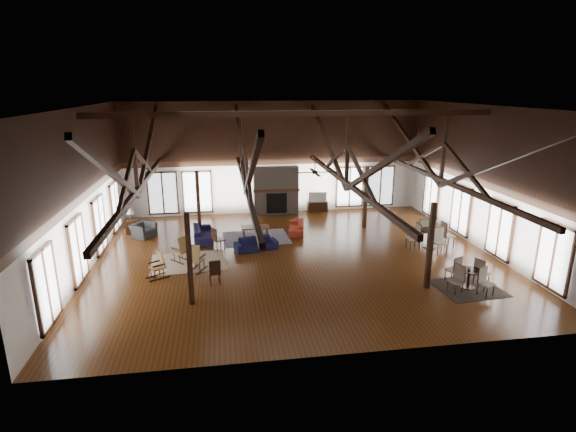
{
  "coord_description": "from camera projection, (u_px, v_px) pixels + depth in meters",
  "views": [
    {
      "loc": [
        -2.91,
        -16.92,
        6.75
      ],
      "look_at": [
        -0.19,
        1.0,
        1.48
      ],
      "focal_mm": 28.0,
      "sensor_mm": 36.0,
      "label": 1
    }
  ],
  "objects": [
    {
      "name": "cafe_table_far",
      "position": [
        431.0,
        235.0,
        19.33
      ],
      "size": [
        2.13,
        2.13,
        1.11
      ],
      "rotation": [
        0.0,
        0.0,
        0.05
      ],
      "color": "black",
      "rests_on": "floor"
    },
    {
      "name": "wall_front",
      "position": [
        345.0,
        247.0,
        10.89
      ],
      "size": [
        16.0,
        0.02,
        6.0
      ],
      "primitive_type": "cube",
      "color": "silver",
      "rests_on": "floor"
    },
    {
      "name": "ceiling",
      "position": [
        297.0,
        107.0,
        16.7
      ],
      "size": [
        16.0,
        14.0,
        0.02
      ],
      "primitive_type": "cube",
      "color": "black",
      "rests_on": "wall_back"
    },
    {
      "name": "coffee_table",
      "position": [
        255.0,
        228.0,
        20.77
      ],
      "size": [
        1.3,
        0.66,
        0.49
      ],
      "rotation": [
        0.0,
        0.0,
        0.01
      ],
      "color": "brown",
      "rests_on": "floor"
    },
    {
      "name": "rocking_chair_c",
      "position": [
        159.0,
        265.0,
        16.35
      ],
      "size": [
        0.88,
        0.75,
        1.0
      ],
      "rotation": [
        0.0,
        0.0,
        2.1
      ],
      "color": "olive",
      "rests_on": "floor"
    },
    {
      "name": "sofa_navy_front",
      "position": [
        256.0,
        244.0,
        19.16
      ],
      "size": [
        1.92,
        1.1,
        0.53
      ],
      "primitive_type": "imported",
      "rotation": [
        0.0,
        0.0,
        0.23
      ],
      "color": "#131335",
      "rests_on": "floor"
    },
    {
      "name": "ceiling_fan",
      "position": [
        315.0,
        171.0,
        16.45
      ],
      "size": [
        1.6,
        1.6,
        0.75
      ],
      "color": "black",
      "rests_on": "roof_truss"
    },
    {
      "name": "side_chair_b",
      "position": [
        215.0,
        270.0,
        15.71
      ],
      "size": [
        0.45,
        0.45,
        0.93
      ],
      "rotation": [
        0.0,
        0.0,
        0.16
      ],
      "color": "black",
      "rests_on": "floor"
    },
    {
      "name": "rug_dark",
      "position": [
        468.0,
        288.0,
        15.58
      ],
      "size": [
        2.26,
        2.08,
        0.01
      ],
      "primitive_type": "cube",
      "rotation": [
        0.0,
        0.0,
        0.08
      ],
      "color": "black",
      "rests_on": "floor"
    },
    {
      "name": "wall_right",
      "position": [
        486.0,
        179.0,
        18.68
      ],
      "size": [
        0.02,
        14.0,
        6.0
      ],
      "primitive_type": "cube",
      "color": "silver",
      "rests_on": "floor"
    },
    {
      "name": "tv_console",
      "position": [
        318.0,
        206.0,
        25.04
      ],
      "size": [
        1.1,
        0.41,
        0.55
      ],
      "primitive_type": "cube",
      "color": "black",
      "rests_on": "floor"
    },
    {
      "name": "rocking_chair_a",
      "position": [
        182.0,
        250.0,
        17.77
      ],
      "size": [
        0.88,
        0.91,
        1.07
      ],
      "rotation": [
        0.0,
        0.0,
        0.74
      ],
      "color": "olive",
      "rests_on": "floor"
    },
    {
      "name": "sofa_navy_left",
      "position": [
        203.0,
        233.0,
        20.37
      ],
      "size": [
        2.15,
        0.96,
        0.61
      ],
      "primitive_type": "imported",
      "rotation": [
        0.0,
        0.0,
        1.64
      ],
      "color": "#151336",
      "rests_on": "floor"
    },
    {
      "name": "rocking_chair_b",
      "position": [
        196.0,
        259.0,
        16.87
      ],
      "size": [
        0.76,
        0.94,
        1.07
      ],
      "rotation": [
        0.0,
        0.0,
        -0.46
      ],
      "color": "olive",
      "rests_on": "floor"
    },
    {
      "name": "side_table_lamp",
      "position": [
        132.0,
        224.0,
        21.25
      ],
      "size": [
        0.49,
        0.49,
        1.25
      ],
      "color": "black",
      "rests_on": "floor"
    },
    {
      "name": "cup_far",
      "position": [
        432.0,
        229.0,
        19.18
      ],
      "size": [
        0.13,
        0.13,
        0.09
      ],
      "primitive_type": "imported",
      "rotation": [
        0.0,
        0.0,
        -0.09
      ],
      "color": "#B2B2B2",
      "rests_on": "cafe_table_far"
    },
    {
      "name": "fireplace",
      "position": [
        276.0,
        190.0,
        24.34
      ],
      "size": [
        2.5,
        0.69,
        2.6
      ],
      "color": "#716356",
      "rests_on": "floor"
    },
    {
      "name": "cup_near",
      "position": [
        469.0,
        268.0,
        15.41
      ],
      "size": [
        0.14,
        0.14,
        0.09
      ],
      "primitive_type": "imported",
      "rotation": [
        0.0,
        0.0,
        -0.35
      ],
      "color": "#B2B2B2",
      "rests_on": "cafe_table_near"
    },
    {
      "name": "armchair",
      "position": [
        144.0,
        230.0,
        20.76
      ],
      "size": [
        1.26,
        1.29,
        0.64
      ],
      "primitive_type": "imported",
      "rotation": [
        0.0,
        0.0,
        0.96
      ],
      "color": "#323234",
      "rests_on": "floor"
    },
    {
      "name": "television",
      "position": [
        317.0,
        197.0,
        24.88
      ],
      "size": [
        0.99,
        0.25,
        0.57
      ],
      "primitive_type": "imported",
      "rotation": [
        0.0,
        0.0,
        -0.13
      ],
      "color": "#B2B2B2",
      "rests_on": "tv_console"
    },
    {
      "name": "rug_navy",
      "position": [
        256.0,
        238.0,
        20.73
      ],
      "size": [
        3.1,
        2.39,
        0.01
      ],
      "primitive_type": "cube",
      "rotation": [
        0.0,
        0.0,
        0.05
      ],
      "color": "#171742",
      "rests_on": "floor"
    },
    {
      "name": "floor",
      "position": [
        296.0,
        257.0,
        18.37
      ],
      "size": [
        16.0,
        16.0,
        0.0
      ],
      "primitive_type": "plane",
      "color": "#552F12",
      "rests_on": "ground"
    },
    {
      "name": "side_chair_a",
      "position": [
        216.0,
        237.0,
        18.95
      ],
      "size": [
        0.59,
        0.59,
        1.03
      ],
      "rotation": [
        0.0,
        0.0,
        -1.08
      ],
      "color": "black",
      "rests_on": "floor"
    },
    {
      "name": "wall_left",
      "position": [
        81.0,
        193.0,
        16.38
      ],
      "size": [
        0.02,
        14.0,
        6.0
      ],
      "primitive_type": "cube",
      "color": "silver",
      "rests_on": "floor"
    },
    {
      "name": "wall_back",
      "position": [
        275.0,
        158.0,
        24.18
      ],
      "size": [
        16.0,
        0.02,
        6.0
      ],
      "primitive_type": "cube",
      "color": "silver",
      "rests_on": "floor"
    },
    {
      "name": "post_grid",
      "position": [
        297.0,
        222.0,
        17.95
      ],
      "size": [
        8.16,
        7.16,
        3.05
      ],
      "color": "black",
      "rests_on": "floor"
    },
    {
      "name": "cafe_table_near",
      "position": [
        469.0,
        275.0,
        15.46
      ],
      "size": [
        1.84,
        1.84,
        0.95
      ],
      "rotation": [
        0.0,
        0.0,
        0.38
      ],
      "color": "black",
      "rests_on": "floor"
    },
    {
      "name": "vase",
      "position": [
        256.0,
        224.0,
        20.73
      ],
      "size": [
        0.21,
        0.21,
        0.21
      ],
      "primitive_type": "imported",
      "rotation": [
        0.0,
        0.0,
        -0.08
      ],
      "color": "#B2B2B2",
      "rests_on": "coffee_table"
    },
    {
      "name": "roof_truss",
      "position": [
        297.0,
        159.0,
        17.25
      ],
      "size": [
        15.6,
        14.07,
        3.14
      ],
      "color": "black",
      "rests_on": "wall_back"
    },
    {
      "name": "sofa_orange",
      "position": [
        296.0,
        227.0,
        21.42
      ],
      "size": [
        1.88,
        1.02,
        0.52
      ],
      "primitive_type": "imported",
      "rotation": [
        0.0,
        0.0,
        -1.76
      ],
      "color": "#A5331F",
      "rests_on": "floor"
    },
    {
      "name": "rug_tan",
      "position": [
        189.0,
        262.0,
        17.87
      ],
      "size": [
        3.06,
        2.5,
        0.01
      ],
      "primitive_type": "cube",
      "rotation": [
        0.0,
        0.0,
        0.08
      ],
      "color": "tan",
      "rests_on": "floor"
    }
  ]
}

